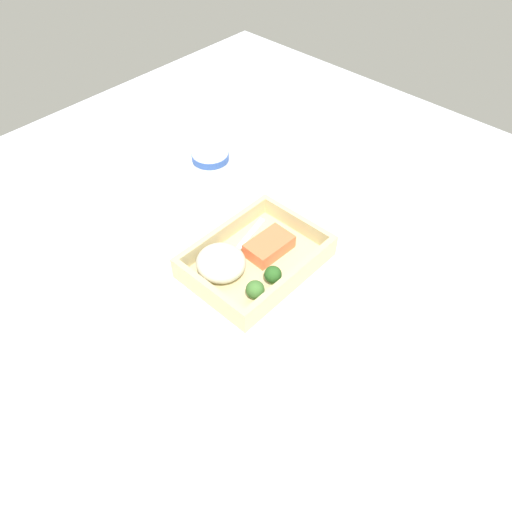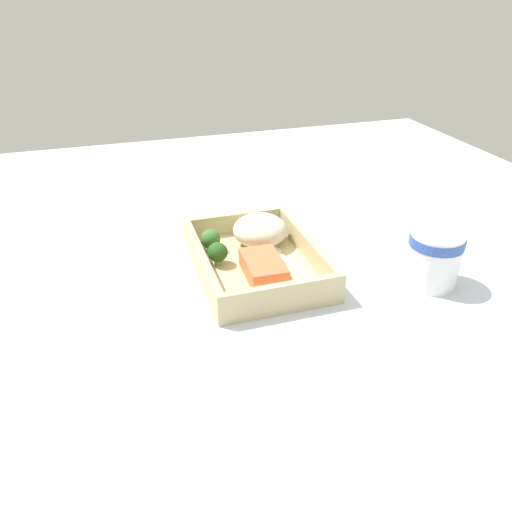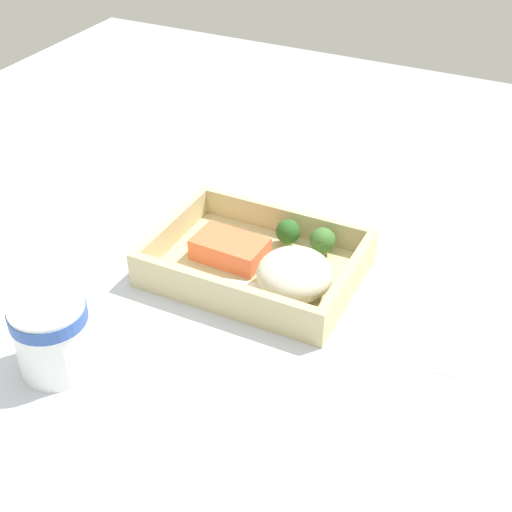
{
  "view_description": "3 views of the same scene",
  "coord_description": "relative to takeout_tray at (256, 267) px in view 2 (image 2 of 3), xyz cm",
  "views": [
    {
      "loc": [
        48.67,
        45.4,
        72.34
      ],
      "look_at": [
        0.0,
        0.0,
        2.7
      ],
      "focal_mm": 35.0,
      "sensor_mm": 36.0,
      "label": 1
    },
    {
      "loc": [
        -67.76,
        21.44,
        42.94
      ],
      "look_at": [
        0.0,
        0.0,
        2.7
      ],
      "focal_mm": 35.0,
      "sensor_mm": 36.0,
      "label": 2
    },
    {
      "loc": [
        32.74,
        -66.7,
        56.19
      ],
      "look_at": [
        0.0,
        0.0,
        2.7
      ],
      "focal_mm": 50.0,
      "sensor_mm": 36.0,
      "label": 3
    }
  ],
  "objects": [
    {
      "name": "ground_plane",
      "position": [
        0.0,
        0.0,
        -1.6
      ],
      "size": [
        160.0,
        160.0,
        2.0
      ],
      "primitive_type": "cube",
      "color": "silver"
    },
    {
      "name": "takeout_tray",
      "position": [
        0.0,
        0.0,
        0.0
      ],
      "size": [
        26.31,
        19.3,
        1.2
      ],
      "primitive_type": "cube",
      "color": "#C7B886",
      "rests_on": "ground_plane"
    },
    {
      "name": "tray_rim",
      "position": [
        0.0,
        0.0,
        2.45
      ],
      "size": [
        26.31,
        19.3,
        3.71
      ],
      "color": "#C7B886",
      "rests_on": "takeout_tray"
    },
    {
      "name": "salmon_fillet",
      "position": [
        -3.79,
        0.35,
        2.06
      ],
      "size": [
        9.58,
        6.14,
        2.91
      ],
      "primitive_type": "cube",
      "rotation": [
        0.0,
        0.0,
        -0.04
      ],
      "color": "#F56D42",
      "rests_on": "takeout_tray"
    },
    {
      "name": "mashed_potatoes",
      "position": [
        6.61,
        -2.84,
        3.28
      ],
      "size": [
        9.35,
        9.56,
        5.37
      ],
      "primitive_type": "ellipsoid",
      "color": "beige",
      "rests_on": "takeout_tray"
    },
    {
      "name": "broccoli_floret_1",
      "position": [
        1.83,
        5.99,
        2.76
      ],
      "size": [
        3.3,
        3.3,
        3.9
      ],
      "color": "#84AD59",
      "rests_on": "takeout_tray"
    },
    {
      "name": "broccoli_floret_2",
      "position": [
        6.73,
        6.07,
        2.76
      ],
      "size": [
        3.43,
        3.43,
        3.96
      ],
      "color": "#789B55",
      "rests_on": "takeout_tray"
    },
    {
      "name": "fork",
      "position": [
        -1.0,
        -5.04,
        0.82
      ],
      "size": [
        15.75,
        5.31,
        0.44
      ],
      "color": "white",
      "rests_on": "takeout_tray"
    },
    {
      "name": "paper_cup",
      "position": [
        -12.05,
        -25.15,
        4.33
      ],
      "size": [
        8.31,
        8.31,
        8.83
      ],
      "color": "white",
      "rests_on": "ground_plane"
    },
    {
      "name": "receipt_slip",
      "position": [
        24.5,
        -1.13,
        -0.48
      ],
      "size": [
        9.08,
        14.68,
        0.24
      ],
      "primitive_type": "cube",
      "rotation": [
        0.0,
        0.0,
        0.15
      ],
      "color": "white",
      "rests_on": "ground_plane"
    }
  ]
}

